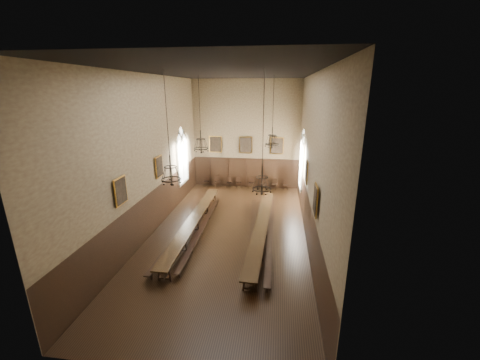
% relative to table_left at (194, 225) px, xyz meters
% --- Properties ---
extents(floor, '(9.00, 18.00, 0.02)m').
position_rel_table_left_xyz_m(floor, '(2.08, -0.05, -0.43)').
color(floor, black).
rests_on(floor, ground).
extents(ceiling, '(9.00, 18.00, 0.02)m').
position_rel_table_left_xyz_m(ceiling, '(2.08, -0.05, 8.59)').
color(ceiling, black).
rests_on(ceiling, ground).
extents(wall_back, '(9.00, 0.02, 9.00)m').
position_rel_table_left_xyz_m(wall_back, '(2.08, 8.96, 4.08)').
color(wall_back, '#867652').
rests_on(wall_back, ground).
extents(wall_front, '(9.00, 0.02, 9.00)m').
position_rel_table_left_xyz_m(wall_front, '(2.08, -9.06, 4.08)').
color(wall_front, '#867652').
rests_on(wall_front, ground).
extents(wall_left, '(0.02, 18.00, 9.00)m').
position_rel_table_left_xyz_m(wall_left, '(-2.43, -0.05, 4.08)').
color(wall_left, '#867652').
rests_on(wall_left, ground).
extents(wall_right, '(0.02, 18.00, 9.00)m').
position_rel_table_left_xyz_m(wall_right, '(6.59, -0.05, 4.08)').
color(wall_right, '#867652').
rests_on(wall_right, ground).
extents(wainscot_panelling, '(9.00, 18.00, 2.50)m').
position_rel_table_left_xyz_m(wainscot_panelling, '(2.08, -0.05, 0.83)').
color(wainscot_panelling, black).
rests_on(wainscot_panelling, floor).
extents(table_left, '(0.80, 10.73, 0.84)m').
position_rel_table_left_xyz_m(table_left, '(0.00, 0.00, 0.00)').
color(table_left, black).
rests_on(table_left, floor).
extents(table_right, '(1.13, 10.73, 0.84)m').
position_rel_table_left_xyz_m(table_right, '(4.02, -0.21, -0.00)').
color(table_right, black).
rests_on(table_right, floor).
extents(bench_left_outer, '(0.69, 10.20, 0.46)m').
position_rel_table_left_xyz_m(bench_left_outer, '(-0.43, -0.12, -0.13)').
color(bench_left_outer, black).
rests_on(bench_left_outer, floor).
extents(bench_left_inner, '(0.39, 9.16, 0.41)m').
position_rel_table_left_xyz_m(bench_left_inner, '(0.54, -0.28, -0.16)').
color(bench_left_inner, black).
rests_on(bench_left_inner, floor).
extents(bench_right_inner, '(0.93, 9.35, 0.42)m').
position_rel_table_left_xyz_m(bench_right_inner, '(3.51, -0.04, -0.15)').
color(bench_right_inner, black).
rests_on(bench_right_inner, floor).
extents(bench_right_outer, '(0.39, 10.05, 0.45)m').
position_rel_table_left_xyz_m(bench_right_outer, '(4.54, -0.31, -0.13)').
color(bench_right_outer, black).
rests_on(bench_right_outer, floor).
extents(chair_0, '(0.48, 0.48, 0.98)m').
position_rel_table_left_xyz_m(chair_0, '(-1.32, 8.48, -0.12)').
color(chair_0, black).
rests_on(chair_0, floor).
extents(chair_1, '(0.53, 0.53, 1.04)m').
position_rel_table_left_xyz_m(chair_1, '(-0.34, 8.49, -0.10)').
color(chair_1, black).
rests_on(chair_1, floor).
extents(chair_2, '(0.44, 0.44, 0.90)m').
position_rel_table_left_xyz_m(chair_2, '(0.67, 8.48, -0.15)').
color(chair_2, black).
rests_on(chair_2, floor).
extents(chair_3, '(0.52, 0.52, 0.99)m').
position_rel_table_left_xyz_m(chair_3, '(1.54, 8.46, -0.12)').
color(chair_3, black).
rests_on(chair_3, floor).
extents(chair_4, '(0.53, 0.53, 0.97)m').
position_rel_table_left_xyz_m(chair_4, '(2.60, 8.55, -0.13)').
color(chair_4, black).
rests_on(chair_4, floor).
extents(chair_5, '(0.47, 0.47, 0.92)m').
position_rel_table_left_xyz_m(chair_5, '(3.67, 8.43, -0.14)').
color(chair_5, black).
rests_on(chair_5, floor).
extents(chair_6, '(0.52, 0.52, 0.96)m').
position_rel_table_left_xyz_m(chair_6, '(4.59, 8.45, -0.13)').
color(chair_6, black).
rests_on(chair_6, floor).
extents(chair_7, '(0.46, 0.46, 0.88)m').
position_rel_table_left_xyz_m(chair_7, '(5.53, 8.50, -0.15)').
color(chair_7, black).
rests_on(chair_7, floor).
extents(chandelier_back_left, '(0.93, 0.93, 4.61)m').
position_rel_table_left_xyz_m(chandelier_back_left, '(-0.08, 2.55, 4.42)').
color(chandelier_back_left, black).
rests_on(chandelier_back_left, ceiling).
extents(chandelier_back_right, '(0.87, 0.87, 4.28)m').
position_rel_table_left_xyz_m(chandelier_back_right, '(4.40, 2.94, 4.73)').
color(chandelier_back_right, black).
rests_on(chandelier_back_right, ceiling).
extents(chandelier_front_left, '(0.93, 0.93, 5.04)m').
position_rel_table_left_xyz_m(chandelier_front_left, '(-0.13, -2.81, 4.02)').
color(chandelier_front_left, black).
rests_on(chandelier_front_left, ceiling).
extents(chandelier_front_right, '(0.84, 0.84, 5.24)m').
position_rel_table_left_xyz_m(chandelier_front_right, '(4.15, -3.01, 3.84)').
color(chandelier_front_right, black).
rests_on(chandelier_front_right, ceiling).
extents(portrait_back_0, '(1.10, 0.12, 1.40)m').
position_rel_table_left_xyz_m(portrait_back_0, '(-0.52, 8.83, 3.28)').
color(portrait_back_0, '#B7802C').
rests_on(portrait_back_0, wall_back).
extents(portrait_back_1, '(1.10, 0.12, 1.40)m').
position_rel_table_left_xyz_m(portrait_back_1, '(2.08, 8.83, 3.28)').
color(portrait_back_1, '#B7802C').
rests_on(portrait_back_1, wall_back).
extents(portrait_back_2, '(1.10, 0.12, 1.40)m').
position_rel_table_left_xyz_m(portrait_back_2, '(4.68, 8.83, 3.28)').
color(portrait_back_2, '#B7802C').
rests_on(portrait_back_2, wall_back).
extents(portrait_left_0, '(0.12, 1.00, 1.30)m').
position_rel_table_left_xyz_m(portrait_left_0, '(-2.30, 0.95, 3.28)').
color(portrait_left_0, '#B7802C').
rests_on(portrait_left_0, wall_left).
extents(portrait_left_1, '(0.12, 1.00, 1.30)m').
position_rel_table_left_xyz_m(portrait_left_1, '(-2.30, -3.55, 3.28)').
color(portrait_left_1, '#B7802C').
rests_on(portrait_left_1, wall_left).
extents(portrait_right_0, '(0.12, 1.00, 1.30)m').
position_rel_table_left_xyz_m(portrait_right_0, '(6.46, 0.95, 3.28)').
color(portrait_right_0, '#B7802C').
rests_on(portrait_right_0, wall_right).
extents(portrait_right_1, '(0.12, 1.00, 1.30)m').
position_rel_table_left_xyz_m(portrait_right_1, '(6.46, -3.55, 3.28)').
color(portrait_right_1, '#B7802C').
rests_on(portrait_right_1, wall_right).
extents(window_right, '(0.20, 2.20, 4.60)m').
position_rel_table_left_xyz_m(window_right, '(6.51, 5.45, 2.98)').
color(window_right, white).
rests_on(window_right, wall_right).
extents(window_left, '(0.20, 2.20, 4.60)m').
position_rel_table_left_xyz_m(window_left, '(-2.35, 5.45, 2.98)').
color(window_left, white).
rests_on(window_left, wall_left).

